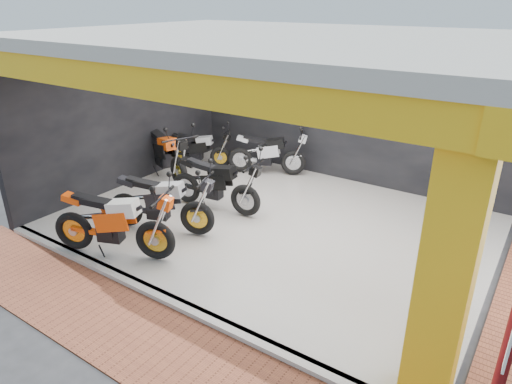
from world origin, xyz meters
TOP-DOWN VIEW (x-y plane):
  - ground at (0.00, 0.00)m, footprint 80.00×80.00m
  - showroom_floor at (0.00, 2.00)m, footprint 8.00×6.00m
  - showroom_ceiling at (0.00, 2.00)m, footprint 8.40×6.40m
  - back_wall at (0.00, 5.10)m, footprint 8.20×0.20m
  - left_wall at (-4.10, 2.00)m, footprint 0.20×6.20m
  - corner_column at (3.75, -0.75)m, footprint 0.50×0.50m
  - header_beam_front at (0.00, -1.00)m, footprint 8.40×0.30m
  - floor_kerb at (0.00, -1.02)m, footprint 8.00×0.20m
  - paver_front at (0.00, -1.80)m, footprint 9.00×1.40m
  - signpost at (4.40, -1.47)m, footprint 0.10×0.36m
  - moto_hero at (-0.86, -0.34)m, footprint 2.53×1.69m
  - moto_row_a at (-0.86, 0.72)m, footprint 2.42×1.55m
  - moto_row_b at (-0.59, 1.89)m, footprint 2.34×1.09m
  - moto_row_c at (-2.80, 2.30)m, footprint 2.59×1.71m
  - moto_row_d at (-0.97, 4.50)m, footprint 2.23×1.59m
  - moto_row_e at (-2.80, 3.87)m, footprint 2.01×1.38m

SIDE VIEW (x-z plane):
  - ground at x=0.00m, z-range 0.00..0.00m
  - paver_front at x=0.00m, z-range 0.00..0.03m
  - showroom_floor at x=0.00m, z-range 0.00..0.10m
  - floor_kerb at x=0.00m, z-range 0.00..0.10m
  - moto_row_e at x=-2.80m, z-range 0.10..1.25m
  - moto_row_d at x=-0.97m, z-range 0.10..1.38m
  - moto_row_b at x=-0.59m, z-range 0.10..1.48m
  - moto_row_a at x=-0.86m, z-range 0.10..1.48m
  - moto_hero at x=-0.86m, z-range 0.10..1.55m
  - moto_row_c at x=-2.80m, z-range 0.10..1.59m
  - signpost at x=4.40m, z-range 0.12..2.68m
  - back_wall at x=0.00m, z-range 0.00..3.50m
  - left_wall at x=-4.10m, z-range 0.00..3.50m
  - corner_column at x=3.75m, z-range 0.00..3.50m
  - header_beam_front at x=0.00m, z-range 3.10..3.50m
  - showroom_ceiling at x=0.00m, z-range 3.50..3.70m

